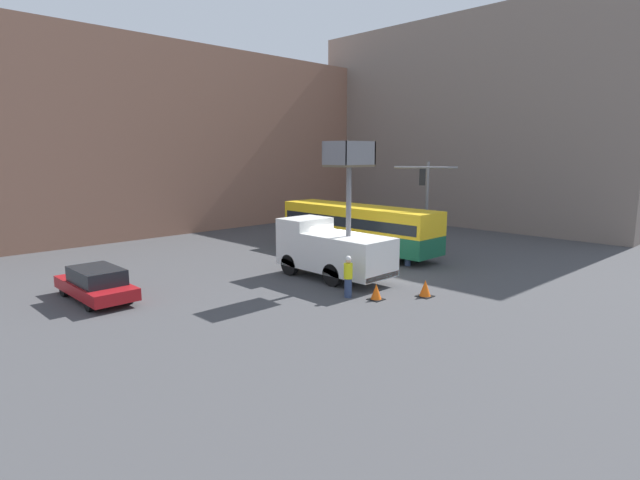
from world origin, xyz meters
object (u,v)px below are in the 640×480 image
traffic_cone_near_truck (425,289)px  traffic_cone_mid_road (376,292)px  traffic_light_pole (425,193)px  road_worker_near_truck (348,277)px  city_bus (358,225)px  road_worker_directing (408,248)px  utility_truck (332,247)px  parked_car_curbside (96,283)px

traffic_cone_near_truck → traffic_cone_mid_road: size_ratio=1.07×
traffic_light_pole → road_worker_near_truck: (-9.37, -2.53, -2.91)m
city_bus → road_worker_directing: bearing=176.8°
road_worker_directing → traffic_cone_mid_road: 6.86m
traffic_cone_near_truck → traffic_cone_mid_road: (-1.86, 1.17, -0.02)m
utility_truck → road_worker_directing: (4.92, -0.99, -0.60)m
utility_truck → parked_car_curbside: utility_truck is taller
road_worker_near_truck → road_worker_directing: (6.79, 1.78, 0.06)m
traffic_light_pole → road_worker_directing: (-2.58, -0.75, -2.84)m
utility_truck → traffic_light_pole: utility_truck is taller
road_worker_near_truck → traffic_cone_mid_road: (0.58, -1.07, -0.59)m
city_bus → road_worker_directing: 4.36m
traffic_cone_near_truck → parked_car_curbside: 13.88m
utility_truck → traffic_cone_mid_road: utility_truck is taller
road_worker_directing → utility_truck: bearing=-136.4°
traffic_cone_mid_road → utility_truck: bearing=71.4°
road_worker_near_truck → traffic_cone_near_truck: (2.44, -2.24, -0.56)m
utility_truck → road_worker_directing: bearing=-11.4°
utility_truck → parked_car_curbside: (-9.68, 4.33, -0.85)m
parked_car_curbside → city_bus: bearing=-4.1°
road_worker_near_truck → parked_car_curbside: (-7.81, 7.10, -0.19)m
traffic_cone_near_truck → traffic_cone_mid_road: 2.20m
road_worker_near_truck → traffic_cone_near_truck: bearing=24.3°
traffic_cone_mid_road → traffic_light_pole: bearing=22.3°
road_worker_directing → traffic_cone_mid_road: road_worker_directing is taller
city_bus → parked_car_curbside: size_ratio=2.30×
traffic_light_pole → road_worker_near_truck: traffic_light_pole is taller
traffic_cone_near_truck → parked_car_curbside: (-10.25, 9.35, 0.37)m
road_worker_near_truck → traffic_cone_near_truck: size_ratio=2.51×
parked_car_curbside → traffic_light_pole: bearing=-14.9°
road_worker_near_truck → traffic_cone_mid_road: road_worker_near_truck is taller
utility_truck → traffic_cone_mid_road: (-1.29, -3.84, -1.25)m
traffic_cone_near_truck → traffic_cone_mid_road: bearing=147.7°
traffic_light_pole → parked_car_curbside: traffic_light_pole is taller
utility_truck → traffic_cone_near_truck: utility_truck is taller
traffic_cone_mid_road → parked_car_curbside: bearing=135.7°
city_bus → traffic_light_pole: traffic_light_pole is taller
traffic_light_pole → parked_car_curbside: (-17.18, 4.57, -3.10)m
road_worker_directing → parked_car_curbside: size_ratio=0.41×
city_bus → traffic_light_pole: size_ratio=1.92×
road_worker_directing → city_bus: bearing=135.8°
traffic_cone_mid_road → road_worker_near_truck: bearing=118.4°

